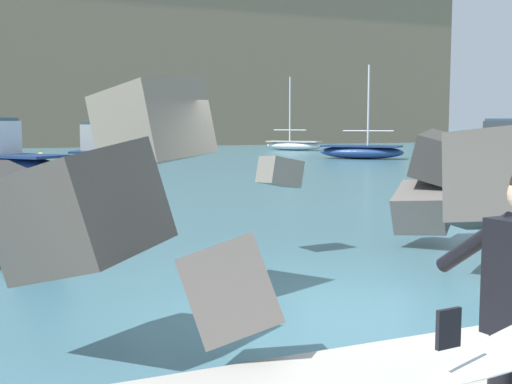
% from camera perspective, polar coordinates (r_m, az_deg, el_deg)
% --- Properties ---
extents(ground_plane, '(400.00, 400.00, 0.00)m').
position_cam_1_polar(ground_plane, '(8.11, 5.91, -10.01)').
color(ground_plane, '#42707F').
extents(breakwater_jetty, '(31.90, 7.82, 2.99)m').
position_cam_1_polar(breakwater_jetty, '(9.57, 6.51, -0.58)').
color(breakwater_jetty, slate).
rests_on(breakwater_jetty, ground).
extents(boat_near_right, '(5.08, 4.54, 2.43)m').
position_cam_1_polar(boat_near_right, '(33.56, 19.53, 3.06)').
color(boat_near_right, '#EAC64C').
rests_on(boat_near_right, ground).
extents(boat_mid_centre, '(3.69, 5.28, 2.26)m').
position_cam_1_polar(boat_mid_centre, '(34.51, -13.39, 3.21)').
color(boat_mid_centre, navy).
rests_on(boat_mid_centre, ground).
extents(boat_mid_right, '(5.22, 5.96, 2.42)m').
position_cam_1_polar(boat_mid_right, '(27.14, -20.92, 2.44)').
color(boat_mid_right, navy).
rests_on(boat_mid_right, ground).
extents(boat_far_left, '(5.14, 5.16, 5.76)m').
position_cam_1_polar(boat_far_left, '(42.10, 8.97, 3.45)').
color(boat_far_left, navy).
rests_on(boat_far_left, ground).
extents(boat_far_right, '(4.18, 4.76, 5.94)m').
position_cam_1_polar(boat_far_right, '(54.66, 3.23, 4.03)').
color(boat_far_right, white).
rests_on(boat_far_right, ground).
extents(mooring_buoy_inner, '(0.44, 0.44, 0.44)m').
position_cam_1_polar(mooring_buoy_inner, '(42.86, -17.86, 2.95)').
color(mooring_buoy_inner, yellow).
rests_on(mooring_buoy_inner, ground).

